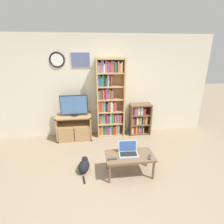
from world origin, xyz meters
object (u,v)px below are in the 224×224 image
(remote_near_laptop, at_px, (150,157))
(coffee_table, at_px, (130,157))
(bookshelf_tall, at_px, (109,100))
(cat, at_px, (84,165))
(remote_far_from_laptop, at_px, (112,159))
(television, at_px, (74,106))
(bookshelf_short, at_px, (139,119))
(tv_stand, at_px, (75,127))
(laptop, at_px, (128,151))

(remote_near_laptop, bearing_deg, coffee_table, 3.04)
(bookshelf_tall, xyz_separation_m, cat, (-0.66, -1.49, -0.87))
(remote_far_from_laptop, height_order, cat, remote_far_from_laptop)
(television, bearing_deg, coffee_table, -55.20)
(remote_near_laptop, bearing_deg, television, -27.19)
(bookshelf_tall, relative_size, remote_far_from_laptop, 12.63)
(television, relative_size, coffee_table, 0.77)
(television, xyz_separation_m, bookshelf_short, (1.71, 0.11, -0.50))
(tv_stand, bearing_deg, bookshelf_tall, 7.53)
(coffee_table, relative_size, remote_near_laptop, 5.34)
(tv_stand, height_order, bookshelf_tall, bookshelf_tall)
(bookshelf_short, distance_m, remote_far_from_laptop, 2.01)
(bookshelf_short, height_order, remote_near_laptop, bookshelf_short)
(coffee_table, height_order, laptop, laptop)
(remote_far_from_laptop, bearing_deg, tv_stand, 23.61)
(bookshelf_tall, bearing_deg, remote_near_laptop, -73.83)
(coffee_table, distance_m, cat, 0.90)
(remote_near_laptop, height_order, remote_far_from_laptop, same)
(television, distance_m, laptop, 1.89)
(cat, bearing_deg, television, 113.20)
(tv_stand, bearing_deg, television, 1.11)
(television, relative_size, remote_far_from_laptop, 4.18)
(coffee_table, relative_size, laptop, 2.41)
(coffee_table, bearing_deg, bookshelf_tall, 96.39)
(bookshelf_short, bearing_deg, television, -176.34)
(tv_stand, bearing_deg, coffee_table, -54.43)
(bookshelf_short, height_order, coffee_table, bookshelf_short)
(remote_near_laptop, bearing_deg, bookshelf_tall, -51.21)
(cat, bearing_deg, tv_stand, 114.46)
(bookshelf_short, distance_m, coffee_table, 1.78)
(coffee_table, xyz_separation_m, remote_near_laptop, (0.33, -0.12, 0.06))
(television, bearing_deg, remote_near_laptop, -49.82)
(coffee_table, distance_m, remote_far_from_laptop, 0.35)
(bookshelf_tall, distance_m, cat, 1.84)
(bookshelf_short, bearing_deg, bookshelf_tall, 179.18)
(cat, bearing_deg, coffee_table, 0.63)
(laptop, relative_size, remote_near_laptop, 2.22)
(cat, bearing_deg, remote_far_from_laptop, -16.02)
(tv_stand, bearing_deg, bookshelf_short, 3.62)
(bookshelf_tall, bearing_deg, television, -172.25)
(tv_stand, relative_size, coffee_table, 1.00)
(television, height_order, laptop, television)
(coffee_table, bearing_deg, television, 124.80)
(remote_far_from_laptop, bearing_deg, remote_near_laptop, -93.53)
(tv_stand, height_order, remote_near_laptop, tv_stand)
(laptop, bearing_deg, bookshelf_tall, 99.40)
(coffee_table, relative_size, remote_far_from_laptop, 5.45)
(remote_far_from_laptop, xyz_separation_m, cat, (-0.51, 0.29, -0.30))
(remote_far_from_laptop, bearing_deg, coffee_table, -75.68)
(bookshelf_tall, xyz_separation_m, remote_near_laptop, (0.52, -1.80, -0.57))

